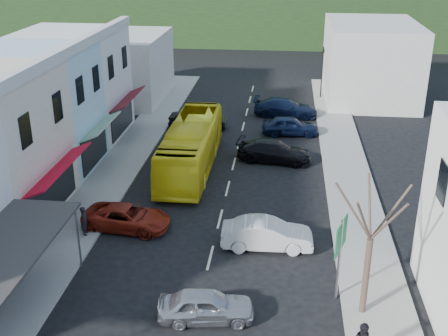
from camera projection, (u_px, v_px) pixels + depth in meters
ground at (210, 258)px, 27.13m from camera, size 120.00×120.00×0.00m
sidewalk_left at (118, 169)px, 37.03m from camera, size 3.00×52.00×0.15m
sidewalk_right at (349, 180)px, 35.50m from camera, size 3.00×52.00×0.15m
shopfront_row at (1, 136)px, 31.44m from camera, size 8.25×30.00×8.00m
distant_block_left at (121, 67)px, 51.93m from camera, size 8.00×10.00×6.00m
distant_block_right at (370, 61)px, 52.13m from camera, size 8.00×12.00×7.00m
bus at (191, 147)px, 36.71m from camera, size 2.51×11.60×3.10m
car_silver at (206, 305)px, 22.55m from camera, size 4.60×2.36×1.40m
car_white at (267, 235)px, 27.74m from camera, size 4.46×1.96×1.40m
car_red at (127, 217)px, 29.56m from camera, size 4.78×2.38×1.40m
car_black_near at (274, 152)px, 38.28m from camera, size 4.71×2.42×1.40m
car_navy_mid at (290, 126)px, 43.32m from camera, size 4.51×2.09×1.40m
car_black_far at (198, 120)px, 44.73m from camera, size 4.42×1.85×1.40m
car_navy_far at (285, 108)px, 47.71m from camera, size 4.63×2.19×1.40m
pedestrian_left at (84, 219)px, 28.62m from camera, size 0.53×0.68×1.70m
direction_sign at (339, 260)px, 23.39m from camera, size 1.24×1.83×3.81m
street_tree at (370, 239)px, 21.77m from camera, size 2.68×2.68×7.07m
traffic_signal at (322, 73)px, 52.23m from camera, size 1.23×1.34×4.86m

